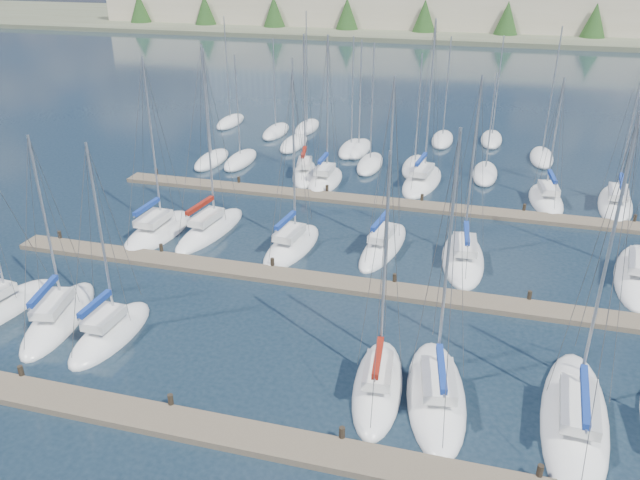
% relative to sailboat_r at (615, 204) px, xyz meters
% --- Properties ---
extents(ground, '(400.00, 400.00, 0.00)m').
position_rel_sailboat_r_xyz_m(ground, '(-19.22, 25.36, -0.19)').
color(ground, '#1D2D3A').
rests_on(ground, ground).
extents(dock_near, '(44.00, 1.93, 1.10)m').
position_rel_sailboat_r_xyz_m(dock_near, '(-19.22, -32.62, -0.03)').
color(dock_near, '#6B5E4C').
rests_on(dock_near, ground).
extents(dock_mid, '(44.00, 1.93, 1.10)m').
position_rel_sailboat_r_xyz_m(dock_mid, '(-19.22, -18.62, -0.03)').
color(dock_mid, '#6B5E4C').
rests_on(dock_mid, ground).
extents(dock_far, '(44.00, 1.93, 1.10)m').
position_rel_sailboat_r_xyz_m(dock_far, '(-19.22, -4.62, -0.03)').
color(dock_far, '#6B5E4C').
rests_on(dock_far, ground).
extents(sailboat_r, '(3.67, 9.25, 14.62)m').
position_rel_sailboat_r_xyz_m(sailboat_r, '(0.00, 0.00, 0.00)').
color(sailboat_r, white).
rests_on(sailboat_r, ground).
extents(sailboat_j, '(3.46, 7.77, 12.78)m').
position_rel_sailboat_r_xyz_m(sailboat_j, '(-22.98, -14.37, -0.00)').
color(sailboat_j, white).
rests_on(sailboat_j, ground).
extents(sailboat_m, '(4.60, 10.01, 13.25)m').
position_rel_sailboat_r_xyz_m(sailboat_m, '(-0.33, -12.58, -0.01)').
color(sailboat_m, white).
rests_on(sailboat_m, ground).
extents(sailboat_b, '(4.19, 8.45, 11.33)m').
position_rel_sailboat_r_xyz_m(sailboat_b, '(-32.85, -26.65, -0.01)').
color(sailboat_b, white).
rests_on(sailboat_b, ground).
extents(sailboat_l, '(3.48, 8.70, 12.87)m').
position_rel_sailboat_r_xyz_m(sailboat_l, '(-11.32, -13.09, -0.01)').
color(sailboat_l, white).
rests_on(sailboat_l, ground).
extents(sailboat_n, '(3.63, 7.48, 13.16)m').
position_rel_sailboat_r_xyz_m(sailboat_n, '(-26.41, 0.38, 0.02)').
color(sailboat_n, white).
rests_on(sailboat_n, ground).
extents(sailboat_o, '(2.57, 7.03, 13.33)m').
position_rel_sailboat_r_xyz_m(sailboat_o, '(-24.11, -0.91, 0.01)').
color(sailboat_o, white).
rests_on(sailboat_o, ground).
extents(sailboat_k, '(3.33, 8.36, 12.50)m').
position_rel_sailboat_r_xyz_m(sailboat_k, '(-16.80, -12.73, 0.00)').
color(sailboat_k, white).
rests_on(sailboat_k, ground).
extents(sailboat_c, '(2.68, 6.73, 11.44)m').
position_rel_sailboat_r_xyz_m(sailboat_c, '(-29.19, -27.23, -0.00)').
color(sailboat_c, white).
rests_on(sailboat_c, ground).
extents(sailboat_f, '(3.64, 10.56, 14.54)m').
position_rel_sailboat_r_xyz_m(sailboat_f, '(-5.53, -27.77, -0.01)').
color(sailboat_f, white).
rests_on(sailboat_f, ground).
extents(sailboat_d, '(2.98, 7.64, 12.40)m').
position_rel_sailboat_r_xyz_m(sailboat_d, '(-14.39, -27.81, 0.00)').
color(sailboat_d, white).
rests_on(sailboat_d, ground).
extents(sailboat_h, '(3.37, 8.03, 13.31)m').
position_rel_sailboat_r_xyz_m(sailboat_h, '(-33.22, -14.62, -0.01)').
color(sailboat_h, white).
rests_on(sailboat_h, ground).
extents(sailboat_e, '(4.01, 8.83, 13.51)m').
position_rel_sailboat_r_xyz_m(sailboat_e, '(-11.65, -27.72, -0.00)').
color(sailboat_e, white).
rests_on(sailboat_e, ground).
extents(sailboat_q, '(3.27, 7.46, 10.75)m').
position_rel_sailboat_r_xyz_m(sailboat_q, '(-5.39, -0.58, -0.01)').
color(sailboat_q, white).
rests_on(sailboat_q, ground).
extents(sailboat_p, '(3.87, 8.94, 14.57)m').
position_rel_sailboat_r_xyz_m(sailboat_p, '(-15.78, 1.25, -0.00)').
color(sailboat_p, white).
rests_on(sailboat_p, ground).
extents(sailboat_i, '(3.46, 8.82, 14.03)m').
position_rel_sailboat_r_xyz_m(sailboat_i, '(-29.61, -13.35, 0.01)').
color(sailboat_i, white).
rests_on(sailboat_i, ground).
extents(sailboat_a, '(3.35, 7.97, 11.26)m').
position_rel_sailboat_r_xyz_m(sailboat_a, '(-36.70, -26.80, -0.01)').
color(sailboat_a, white).
rests_on(sailboat_a, ground).
extents(distant_boats, '(36.93, 20.75, 13.30)m').
position_rel_sailboat_r_xyz_m(distant_boats, '(-23.56, 9.13, 0.10)').
color(distant_boats, '#9EA0A5').
rests_on(distant_boats, ground).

